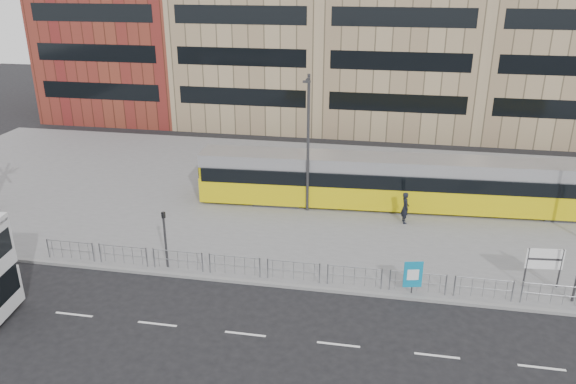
% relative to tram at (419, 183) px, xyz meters
% --- Properties ---
extents(ground, '(120.00, 120.00, 0.00)m').
position_rel_tram_xyz_m(ground, '(-5.59, -11.01, -1.82)').
color(ground, black).
rests_on(ground, ground).
extents(plaza, '(64.00, 24.00, 0.15)m').
position_rel_tram_xyz_m(plaza, '(-5.59, 0.99, -1.74)').
color(plaza, slate).
rests_on(plaza, ground).
extents(kerb, '(64.00, 0.25, 0.17)m').
position_rel_tram_xyz_m(kerb, '(-5.59, -10.96, -1.74)').
color(kerb, gray).
rests_on(kerb, ground).
extents(pedestrian_barrier, '(32.07, 0.07, 1.10)m').
position_rel_tram_xyz_m(pedestrian_barrier, '(-3.59, -10.51, -0.84)').
color(pedestrian_barrier, '#919499').
rests_on(pedestrian_barrier, plaza).
extents(road_markings, '(62.00, 0.12, 0.01)m').
position_rel_tram_xyz_m(road_markings, '(-4.59, -15.01, -1.81)').
color(road_markings, white).
rests_on(road_markings, ground).
extents(tram, '(28.34, 4.19, 3.33)m').
position_rel_tram_xyz_m(tram, '(0.00, 0.00, 0.00)').
color(tram, '#D3BE0B').
rests_on(tram, plaza).
extents(station_sign, '(1.77, 0.24, 2.03)m').
position_rel_tram_xyz_m(station_sign, '(5.63, -8.86, -0.26)').
color(station_sign, '#2D2D30').
rests_on(station_sign, plaza).
extents(ad_panel, '(0.89, 0.26, 1.68)m').
position_rel_tram_xyz_m(ad_panel, '(-0.54, -10.61, -0.68)').
color(ad_panel, '#2D2D30').
rests_on(ad_panel, plaza).
extents(pedestrian, '(0.63, 0.81, 1.96)m').
position_rel_tram_xyz_m(pedestrian, '(-0.83, -2.53, -0.69)').
color(pedestrian, black).
rests_on(pedestrian, plaza).
extents(traffic_light_west, '(0.22, 0.24, 3.10)m').
position_rel_tram_xyz_m(traffic_light_west, '(-12.96, -10.33, 0.31)').
color(traffic_light_west, '#2D2D30').
rests_on(traffic_light_west, plaza).
extents(lamp_post_west, '(0.45, 1.04, 8.69)m').
position_rel_tram_xyz_m(lamp_post_west, '(-6.93, -1.81, 3.05)').
color(lamp_post_west, '#2D2D30').
rests_on(lamp_post_west, plaza).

